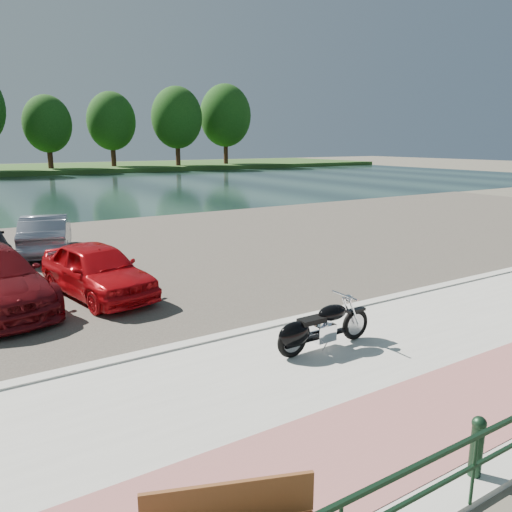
% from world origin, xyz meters
% --- Properties ---
extents(ground, '(200.00, 200.00, 0.00)m').
position_xyz_m(ground, '(0.00, 0.00, 0.00)').
color(ground, '#595447').
rests_on(ground, ground).
extents(promenade, '(60.00, 6.00, 0.10)m').
position_xyz_m(promenade, '(0.00, -1.00, 0.05)').
color(promenade, '#BAB8AF').
rests_on(promenade, ground).
extents(pink_path, '(60.00, 2.00, 0.01)m').
position_xyz_m(pink_path, '(0.00, -2.50, 0.10)').
color(pink_path, '#A9615F').
rests_on(pink_path, promenade).
extents(kerb, '(60.00, 0.30, 0.14)m').
position_xyz_m(kerb, '(0.00, 2.00, 0.07)').
color(kerb, '#BAB8AF').
rests_on(kerb, ground).
extents(parking_lot, '(60.00, 18.00, 0.04)m').
position_xyz_m(parking_lot, '(0.00, 11.00, 0.02)').
color(parking_lot, '#413C35').
rests_on(parking_lot, ground).
extents(river, '(120.00, 40.00, 0.00)m').
position_xyz_m(river, '(0.00, 40.00, 0.00)').
color(river, '#182C2A').
rests_on(river, ground).
extents(bollards, '(10.68, 0.18, 0.81)m').
position_xyz_m(bollards, '(-1.67, -3.70, 0.54)').
color(bollards, black).
rests_on(bollards, promenade).
extents(far_trees, '(70.25, 10.68, 12.52)m').
position_xyz_m(far_trees, '(4.36, 65.79, 7.49)').
color(far_trees, '#361C13').
rests_on(far_trees, far_bank).
extents(motorcycle, '(2.33, 0.75, 1.05)m').
position_xyz_m(motorcycle, '(-0.77, 0.37, 0.56)').
color(motorcycle, black).
rests_on(motorcycle, promenade).
extents(car_4, '(2.55, 4.59, 1.48)m').
position_xyz_m(car_4, '(-3.45, 6.52, 0.78)').
color(car_4, '#B90C12').
rests_on(car_4, parking_lot).
extents(car_9, '(2.63, 4.80, 1.50)m').
position_xyz_m(car_9, '(-3.66, 12.87, 0.79)').
color(car_9, slate).
rests_on(car_9, parking_lot).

